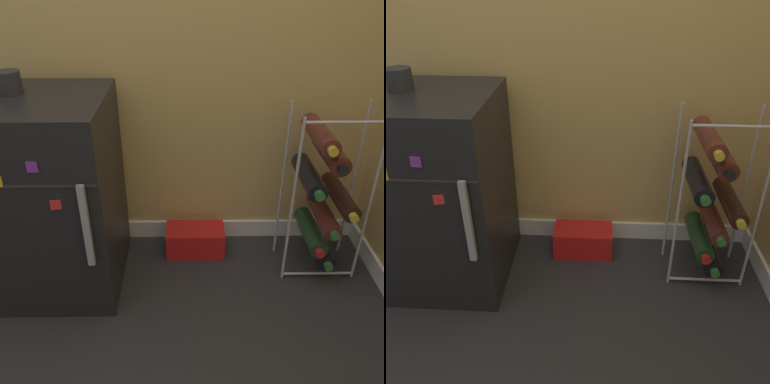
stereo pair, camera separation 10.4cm
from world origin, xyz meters
The scene contains 5 objects.
ground_plane centered at (0.00, 0.00, 0.00)m, with size 14.00×14.00×0.00m, color #28282B.
mini_fridge centered at (-0.40, 0.29, 0.41)m, with size 0.50×0.53×0.82m.
wine_rack centered at (0.71, 0.35, 0.37)m, with size 0.33×0.33×0.75m.
soda_box centered at (0.18, 0.45, 0.07)m, with size 0.28×0.15×0.13m.
fridge_top_cup centered at (-0.50, 0.33, 0.86)m, with size 0.09×0.09×0.08m.
Camera 1 is at (0.14, -1.12, 1.25)m, focal length 38.00 mm.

